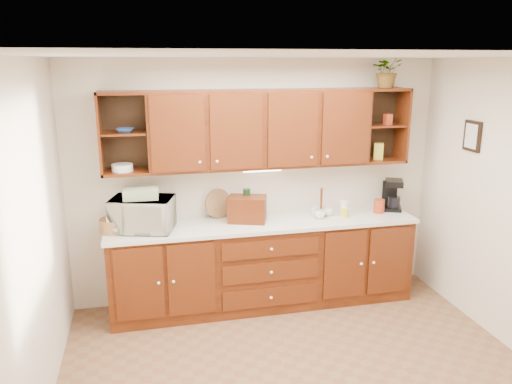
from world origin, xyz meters
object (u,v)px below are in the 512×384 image
bread_box (247,209)px  potted_plant (387,70)px  microwave (142,214)px  coffee_maker (392,195)px

bread_box → potted_plant: size_ratio=1.05×
microwave → potted_plant: 2.92m
coffee_maker → potted_plant: bearing=-150.6°
bread_box → microwave: bearing=-159.2°
coffee_maker → bread_box: bearing=-152.8°
microwave → coffee_maker: (2.76, 0.11, 0.00)m
bread_box → coffee_maker: 1.69m
potted_plant → bread_box: bearing=-177.7°
potted_plant → coffee_maker: bearing=4.8°
coffee_maker → potted_plant: potted_plant is taller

